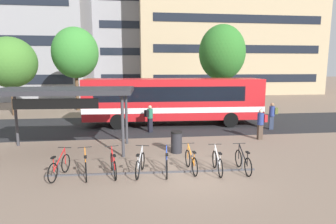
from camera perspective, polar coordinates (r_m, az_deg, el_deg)
ground at (r=11.06m, az=4.43°, el=-12.22°), size 200.00×200.00×0.00m
bus_lane_asphalt at (r=19.86m, az=-0.86°, el=-2.58°), size 80.00×7.20×0.01m
city_bus at (r=19.67m, az=1.27°, el=2.53°), size 12.11×3.01×3.20m
bike_rack at (r=11.06m, az=-3.03°, el=-11.71°), size 7.94×0.39×0.70m
parked_bicycle_red_0 at (r=11.30m, az=-20.91°, el=-10.26°), size 0.57×1.69×0.99m
parked_bicycle_orange_1 at (r=11.05m, az=-16.15°, el=-10.45°), size 0.52×1.71×0.99m
parked_bicycle_red_2 at (r=10.97m, az=-10.87°, el=-10.41°), size 0.52×1.70×0.99m
parked_bicycle_silver_3 at (r=10.89m, az=-5.60°, el=-10.42°), size 0.57×1.69×0.99m
parked_bicycle_blue_4 at (r=10.90m, az=-0.26°, el=-10.36°), size 0.52×1.72×0.99m
parked_bicycle_orange_5 at (r=11.19m, az=4.65°, el=-9.87°), size 0.52×1.72×0.99m
parked_bicycle_white_6 at (r=11.19m, az=9.85°, el=-9.98°), size 0.52×1.72×0.99m
parked_bicycle_black_7 at (r=11.51m, az=14.80°, el=-9.61°), size 0.52×1.72×0.99m
transit_shelter at (r=14.12m, az=-20.12°, el=3.63°), size 6.49×3.36×3.00m
commuter_olive_pack_0 at (r=19.46m, az=20.17°, el=-0.41°), size 0.58×0.43×1.73m
commuter_red_pack_1 at (r=16.57m, az=18.12°, el=-1.95°), size 0.55×0.37×1.70m
commuter_black_pack_2 at (r=17.48m, az=-3.71°, el=-0.97°), size 0.61×0.53×1.68m
trash_bin at (r=13.44m, az=1.71°, el=-6.00°), size 0.55×0.55×1.03m
street_tree_0 at (r=27.71m, az=-18.07°, el=11.17°), size 4.15×4.15×7.56m
street_tree_1 at (r=26.73m, az=10.78°, el=11.58°), size 4.18×4.18×7.77m
street_tree_2 at (r=26.72m, az=-29.05°, el=8.65°), size 4.18×4.18×6.40m
building_left_wing at (r=43.24m, az=-28.55°, el=14.08°), size 19.07×12.48×17.20m
building_right_wing at (r=47.28m, az=11.44°, el=16.21°), size 26.82×12.20×20.09m
building_centre_block at (r=50.25m, az=-2.68°, el=13.39°), size 19.50×12.10×15.65m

